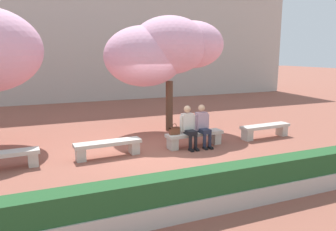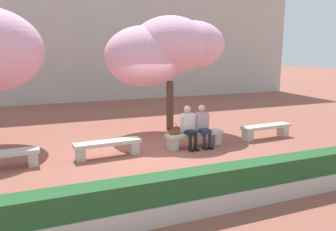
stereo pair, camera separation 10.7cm
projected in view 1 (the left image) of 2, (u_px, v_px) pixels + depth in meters
ground_plane at (154, 151)px, 9.65m from camera, size 100.00×100.00×0.00m
building_facade at (81, 21)px, 20.34m from camera, size 28.00×4.00×9.65m
stone_bench_near_west at (108, 146)px, 9.08m from camera, size 1.88×0.51×0.45m
stone_bench_center at (195, 137)px, 10.11m from camera, size 1.88×0.51×0.45m
stone_bench_near_east at (265, 129)px, 11.14m from camera, size 1.88×0.51×0.45m
person_seated_left at (188, 125)px, 9.89m from camera, size 0.51×0.68×1.29m
person_seated_right at (203, 124)px, 10.08m from camera, size 0.51×0.69×1.29m
handbag at (174, 130)px, 9.78m from camera, size 0.30×0.15×0.34m
cherry_tree_main at (164, 50)px, 11.70m from camera, size 4.34×3.08×4.14m
planter_hedge_foreground at (226, 188)px, 6.10m from camera, size 12.53×0.50×0.80m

